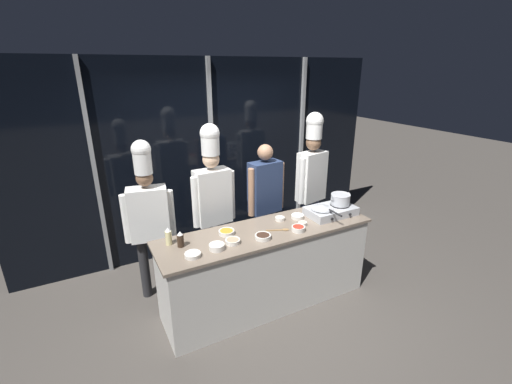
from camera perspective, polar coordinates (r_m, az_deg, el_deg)
The scene contains 22 objects.
ground_plane at distance 4.19m, azimuth 1.69°, elevation -17.76°, with size 24.00×24.00×0.00m, color #47423D.
window_wall_back at distance 4.91m, azimuth -7.47°, elevation 5.61°, with size 5.34×0.09×2.70m.
demo_counter at distance 3.92m, azimuth 1.76°, elevation -12.38°, with size 2.39×0.67×0.93m.
portable_stove at distance 4.12m, azimuth 12.36°, elevation -3.07°, with size 0.57×0.36×0.11m.
frying_pan at distance 4.00m, azimuth 11.03°, elevation -2.45°, with size 0.27×0.46×0.04m.
stock_pot at distance 4.15m, azimuth 13.89°, elevation -1.14°, with size 0.25×0.23×0.13m.
squeeze_bottle_soy at distance 3.41m, azimuth -12.48°, elevation -7.72°, with size 0.07×0.07×0.16m.
squeeze_bottle_oil at distance 3.47m, azimuth -14.38°, elevation -7.18°, with size 0.06×0.06×0.18m.
prep_bowl_mushrooms at distance 3.42m, azimuth -3.90°, elevation -8.13°, with size 0.15×0.15×0.04m.
prep_bowl_soy_glaze at distance 3.50m, azimuth 1.16°, elevation -7.39°, with size 0.17×0.17×0.05m.
prep_bowl_onion at distance 3.24m, azimuth -10.51°, elevation -10.20°, with size 0.15×0.15×0.04m.
prep_bowl_shrimp at distance 3.81m, azimuth 7.76°, elevation -5.19°, with size 0.09×0.09×0.04m.
prep_bowl_carrots at distance 3.60m, azimuth -4.93°, elevation -6.64°, with size 0.17×0.17×0.04m.
prep_bowl_rice at distance 3.97m, azimuth 6.93°, elevation -4.02°, with size 0.15×0.15×0.04m.
prep_bowl_chili_flakes at distance 3.67m, azimuth 7.06°, elevation -6.02°, with size 0.15×0.15×0.05m.
prep_bowl_garlic at distance 3.32m, azimuth -6.55°, elevation -8.98°, with size 0.15×0.15×0.06m.
prep_bowl_chicken at distance 3.90m, azimuth 4.01°, elevation -4.40°, with size 0.11×0.11×0.04m.
serving_spoon_slotted at distance 3.68m, azimuth 4.41°, elevation -6.28°, with size 0.24×0.13×0.02m.
chef_head at distance 3.95m, azimuth -17.48°, elevation -3.30°, with size 0.55×0.29×1.87m.
chef_sous at distance 4.03m, azimuth -7.24°, elevation -0.35°, with size 0.54×0.24×1.99m.
person_guest at distance 4.35m, azimuth 1.50°, elevation -0.60°, with size 0.53×0.25×1.69m.
chef_line at distance 4.68m, azimuth 9.29°, elevation 3.08°, with size 0.52×0.28×2.03m.
Camera 1 is at (-1.65, -2.85, 2.58)m, focal length 24.00 mm.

